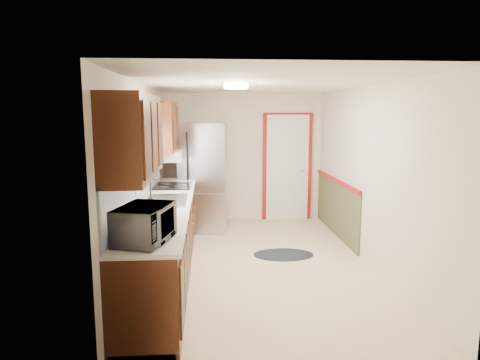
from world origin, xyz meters
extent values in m
cube|color=beige|center=(0.00, 0.00, 0.00)|extent=(3.20, 5.20, 0.12)
cube|color=white|center=(0.00, 0.00, 2.40)|extent=(3.20, 5.20, 0.12)
cube|color=silver|center=(0.00, 2.50, 1.20)|extent=(3.20, 0.10, 2.40)
cube|color=silver|center=(0.00, -2.50, 1.20)|extent=(3.20, 0.10, 2.40)
cube|color=silver|center=(-1.50, 0.00, 1.20)|extent=(0.10, 5.20, 2.40)
cube|color=silver|center=(1.50, 0.00, 1.20)|extent=(0.10, 5.20, 2.40)
cube|color=#35180C|center=(-1.20, -0.30, 0.45)|extent=(0.60, 4.00, 0.90)
cube|color=silver|center=(-1.19, -0.30, 0.92)|extent=(0.63, 4.00, 0.04)
cube|color=#4E7ABE|center=(-1.49, -0.30, 1.22)|extent=(0.02, 4.00, 0.55)
cube|color=#35180C|center=(-1.32, -1.60, 1.83)|extent=(0.35, 1.40, 0.75)
cube|color=#35180C|center=(-1.32, 1.10, 1.83)|extent=(0.35, 1.20, 0.75)
cube|color=white|center=(-1.49, -0.20, 1.62)|extent=(0.02, 1.00, 0.90)
cube|color=#D35D27|center=(-1.44, -0.20, 1.97)|extent=(0.05, 1.12, 0.24)
cube|color=#B7B7BC|center=(-1.19, -0.20, 0.95)|extent=(0.52, 0.82, 0.02)
cube|color=white|center=(-1.27, 1.15, 1.38)|extent=(0.45, 0.60, 0.15)
cube|color=maroon|center=(0.85, 2.47, 1.00)|extent=(0.94, 0.05, 2.08)
cube|color=white|center=(0.85, 2.44, 1.00)|extent=(0.80, 0.04, 2.00)
cube|color=#494F2C|center=(1.49, 1.35, 0.45)|extent=(0.02, 2.30, 0.90)
cube|color=maroon|center=(1.48, 1.35, 0.92)|extent=(0.04, 2.30, 0.06)
cylinder|color=#FFD88C|center=(-0.30, -0.20, 2.36)|extent=(0.30, 0.30, 0.06)
imported|color=white|center=(-1.20, -1.94, 1.13)|extent=(0.45, 0.63, 0.39)
cube|color=#B7B7BC|center=(-0.73, 1.83, 0.93)|extent=(0.87, 0.83, 1.87)
cylinder|color=black|center=(-0.99, 1.43, 0.84)|extent=(0.02, 0.02, 1.31)
ellipsoid|color=black|center=(0.42, 0.35, 0.01)|extent=(0.89, 0.59, 0.01)
cube|color=black|center=(-1.19, 0.85, 0.95)|extent=(0.54, 0.65, 0.02)
camera|label=1|loc=(-0.65, -5.53, 2.03)|focal=32.00mm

